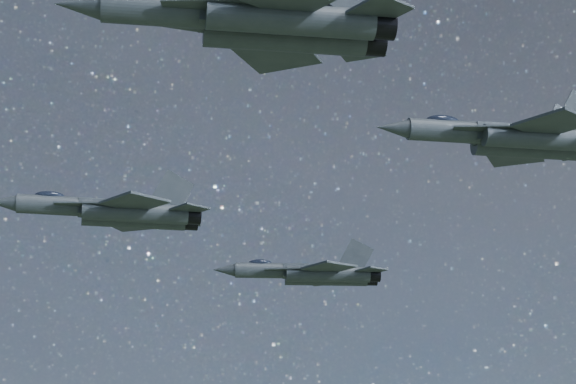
{
  "coord_description": "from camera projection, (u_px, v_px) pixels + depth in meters",
  "views": [
    {
      "loc": [
        -3.64,
        -65.55,
        122.45
      ],
      "look_at": [
        -3.47,
        0.67,
        141.72
      ],
      "focal_mm": 60.0,
      "sensor_mm": 36.0,
      "label": 1
    }
  ],
  "objects": [
    {
      "name": "jet_lead",
      "position": [
        117.0,
        211.0,
        74.44
      ],
      "size": [
        17.01,
        11.67,
        4.27
      ],
      "rotation": [
        0.0,
        0.0,
        0.21
      ],
      "color": "#2F363A"
    },
    {
      "name": "jet_left",
      "position": [
        313.0,
        273.0,
        90.01
      ],
      "size": [
        16.29,
        11.5,
        4.12
      ],
      "rotation": [
        0.0,
        0.0,
        0.06
      ],
      "color": "#2F363A"
    },
    {
      "name": "jet_right",
      "position": [
        261.0,
        22.0,
        45.84
      ],
      "size": [
        16.82,
        11.69,
        4.23
      ],
      "rotation": [
        0.0,
        0.0,
        0.15
      ],
      "color": "#2F363A"
    },
    {
      "name": "jet_slot",
      "position": [
        517.0,
        138.0,
        66.99
      ],
      "size": [
        17.58,
        12.17,
        4.42
      ],
      "rotation": [
        0.0,
        0.0,
        0.16
      ],
      "color": "#2F363A"
    }
  ]
}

